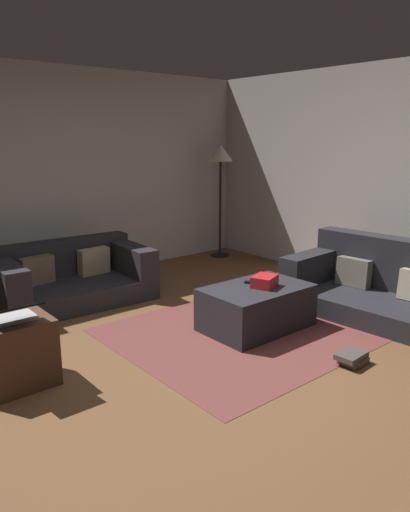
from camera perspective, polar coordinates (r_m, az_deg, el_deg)
The scene contains 12 objects.
ground_plane at distance 3.86m, azimuth -0.84°, elevation -13.44°, with size 6.40×6.40×0.00m, color brown.
rear_partition at distance 6.22m, azimuth -19.63°, elevation 8.69°, with size 6.40×0.12×2.60m, color #BCB7B2.
couch_left at distance 5.57m, azimuth -15.56°, elevation -2.46°, with size 1.67×1.02×0.63m.
couch_right at distance 5.28m, azimuth 19.98°, elevation -3.42°, with size 1.06×1.80×0.75m.
ottoman at distance 4.64m, azimuth 6.03°, elevation -5.99°, with size 1.00×0.65×0.41m, color #26262B.
gift_box at distance 4.57m, azimuth 6.98°, elevation -2.95°, with size 0.24×0.19×0.11m, color red.
tv_remote at distance 4.66m, azimuth 5.63°, elevation -3.12°, with size 0.05×0.16×0.02m, color black.
side_table at distance 3.84m, azimuth -21.42°, elevation -10.46°, with size 0.52×0.44×0.50m, color #4C3323.
laptop at distance 3.68m, azimuth -21.55°, elevation -6.44°, with size 0.33×0.37×0.17m.
book_stack at distance 4.13m, azimuth 16.83°, elevation -11.36°, with size 0.27×0.19×0.10m.
corner_lamp at distance 7.23m, azimuth 1.83°, elevation 10.98°, with size 0.36×0.36×1.66m.
area_rug at distance 4.71m, azimuth 5.97°, elevation -8.29°, with size 2.60×2.00×0.01m, color brown.
Camera 1 is at (-2.15, -2.67, 1.76)m, focal length 34.21 mm.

